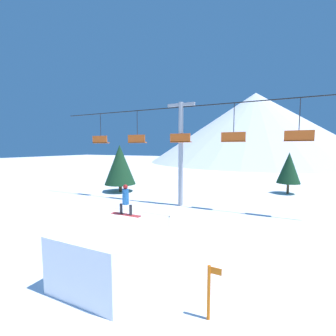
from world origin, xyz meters
name	(u,v)px	position (x,y,z in m)	size (l,w,h in m)	color
ground_plane	(100,276)	(0.00, 0.00, 0.00)	(220.00, 220.00, 0.00)	white
mountain_ridge	(255,128)	(0.00, 77.55, 11.80)	(71.56, 71.56, 23.60)	silver
snow_ramp	(115,250)	(0.47, 0.36, 1.01)	(2.95, 3.96, 2.03)	white
snowboarder	(126,200)	(0.14, 1.60, 2.70)	(1.46, 0.28, 1.37)	#B22D2D
chairlift	(181,144)	(-1.14, 11.34, 5.33)	(25.50, 0.44, 8.77)	#9E9EA3
pine_tree_near	(120,165)	(-9.64, 14.17, 3.08)	(3.47, 3.47, 5.32)	#4C3823
pine_tree_far	(289,168)	(7.61, 20.89, 2.82)	(2.39, 2.39, 4.51)	#4C3823
trail_marker	(209,291)	(4.44, -0.36, 0.88)	(0.41, 0.10, 1.64)	orange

